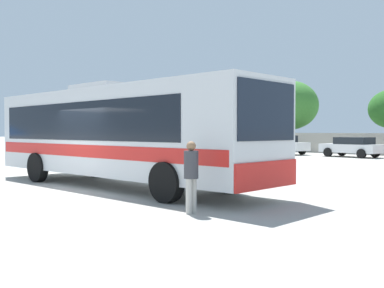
% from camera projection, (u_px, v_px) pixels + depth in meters
% --- Properties ---
extents(ground_plane, '(300.00, 300.00, 0.00)m').
position_uv_depth(ground_plane, '(275.00, 172.00, 19.94)').
color(ground_plane, '#A3A099').
extents(coach_bus_silver_red, '(11.77, 3.67, 3.39)m').
position_uv_depth(coach_bus_silver_red, '(117.00, 131.00, 14.63)').
color(coach_bus_silver_red, silver).
rests_on(coach_bus_silver_red, ground_plane).
extents(attendant_by_bus_door, '(0.36, 0.36, 1.59)m').
position_uv_depth(attendant_by_bus_door, '(191.00, 173.00, 9.75)').
color(attendant_by_bus_door, '#B7B2A8').
rests_on(attendant_by_bus_door, ground_plane).
extents(vendor_umbrella_secondary_blue, '(2.17, 2.17, 1.97)m').
position_uv_depth(vendor_umbrella_secondary_blue, '(32.00, 134.00, 24.83)').
color(vendor_umbrella_secondary_blue, gray).
rests_on(vendor_umbrella_secondary_blue, ground_plane).
extents(parked_car_leftmost_white, '(4.08, 2.00, 1.49)m').
position_uv_depth(parked_car_leftmost_white, '(281.00, 144.00, 35.15)').
color(parked_car_leftmost_white, silver).
rests_on(parked_car_leftmost_white, ground_plane).
extents(parked_car_second_white, '(4.23, 2.07, 1.41)m').
position_uv_depth(parked_car_second_white, '(352.00, 146.00, 31.31)').
color(parked_car_second_white, silver).
rests_on(parked_car_second_white, ground_plane).
extents(roadside_tree_left, '(5.54, 5.54, 6.68)m').
position_uv_depth(roadside_tree_left, '(289.00, 105.00, 42.79)').
color(roadside_tree_left, brown).
rests_on(roadside_tree_left, ground_plane).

